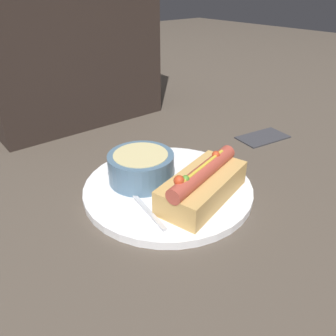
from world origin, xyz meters
The scene contains 6 objects.
ground_plane centered at (0.00, 0.00, 0.00)m, with size 4.00×4.00×0.00m, color #4C4238.
dinner_plate centered at (0.00, 0.00, 0.01)m, with size 0.27×0.27×0.01m.
hot_dog centered at (0.02, -0.06, 0.04)m, with size 0.17×0.11×0.06m.
soup_bowl centered at (-0.02, 0.04, 0.04)m, with size 0.11×0.11×0.05m.
spoon centered at (-0.06, 0.05, 0.02)m, with size 0.04×0.18×0.01m.
napkin centered at (0.29, 0.03, 0.00)m, with size 0.12×0.08×0.01m.
Camera 1 is at (-0.28, -0.34, 0.30)m, focal length 35.00 mm.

